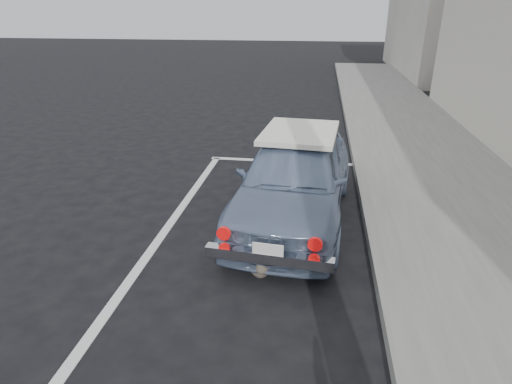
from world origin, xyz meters
TOP-DOWN VIEW (x-y plane):
  - pline_front at (0.50, 6.50)m, footprint 3.00×0.12m
  - pline_side at (-0.90, 3.00)m, footprint 0.12×7.00m
  - retro_coupe at (0.81, 4.09)m, footprint 1.78×3.75m
  - cat at (0.53, 2.54)m, footprint 0.32×0.51m

SIDE VIEW (x-z plane):
  - pline_front at x=0.50m, z-range 0.00..0.01m
  - pline_side at x=-0.90m, z-range 0.00..0.01m
  - cat at x=0.53m, z-range -0.01..0.26m
  - retro_coupe at x=0.81m, z-range 0.01..1.24m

